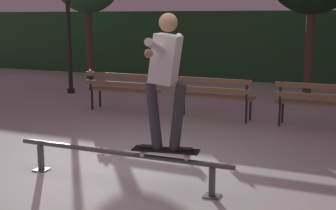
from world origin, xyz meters
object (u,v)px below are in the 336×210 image
object	(u,v)px
grind_rail	(119,158)
park_bench_right_center	(321,100)
park_bench_left_center	(213,93)
park_bench_leftmost	(122,87)
skateboarder	(166,70)
skateboard	(166,150)

from	to	relation	value
grind_rail	park_bench_right_center	distance (m)	4.31
park_bench_left_center	park_bench_leftmost	bearing A→B (deg)	180.00
grind_rail	park_bench_left_center	bearing A→B (deg)	90.02
park_bench_left_center	park_bench_right_center	xyz separation A→B (m)	(2.03, 0.00, 0.00)
skateboarder	park_bench_leftmost	xyz separation A→B (m)	(-2.65, 3.80, -0.88)
skateboarder	park_bench_leftmost	distance (m)	4.71
skateboarder	park_bench_right_center	xyz separation A→B (m)	(1.41, 3.80, -0.88)
grind_rail	park_bench_right_center	world-z (taller)	park_bench_right_center
grind_rail	skateboard	distance (m)	0.64
skateboard	skateboarder	distance (m)	0.94
park_bench_left_center	grind_rail	bearing A→B (deg)	-89.98
skateboarder	park_bench_right_center	world-z (taller)	skateboarder
grind_rail	skateboarder	world-z (taller)	skateboarder
skateboarder	park_bench_leftmost	size ratio (longest dim) A/B	0.97
park_bench_leftmost	park_bench_right_center	distance (m)	4.05
park_bench_leftmost	park_bench_right_center	xyz separation A→B (m)	(4.05, 0.00, 0.00)
grind_rail	skateboard	bearing A→B (deg)	0.00
park_bench_leftmost	skateboard	bearing A→B (deg)	-55.20
grind_rail	park_bench_left_center	world-z (taller)	park_bench_left_center
skateboarder	park_bench_left_center	distance (m)	3.95
park_bench_left_center	park_bench_right_center	bearing A→B (deg)	0.00
skateboarder	skateboard	bearing A→B (deg)	-171.44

